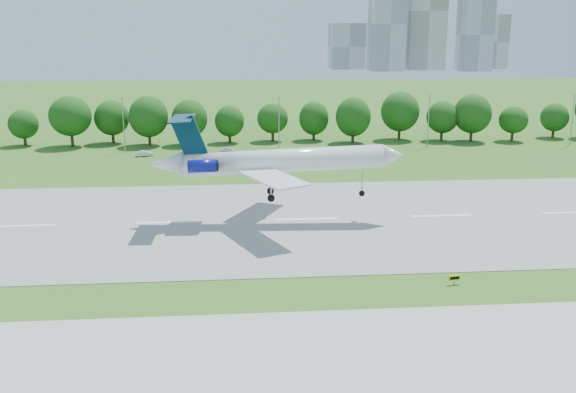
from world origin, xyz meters
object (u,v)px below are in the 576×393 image
object	(u,v)px
taxi_sign_left	(455,278)
service_vehicle_a	(144,153)
airliner	(271,160)
service_vehicle_b	(228,150)

from	to	relation	value
taxi_sign_left	service_vehicle_a	xyz separation A→B (m)	(-43.04, 77.19, -0.14)
airliner	service_vehicle_a	distance (m)	57.56
airliner	taxi_sign_left	distance (m)	32.70
service_vehicle_b	service_vehicle_a	bearing A→B (deg)	95.16
taxi_sign_left	service_vehicle_a	distance (m)	88.38
airliner	taxi_sign_left	bearing A→B (deg)	-52.84
airliner	service_vehicle_a	bearing A→B (deg)	117.83
airliner	taxi_sign_left	world-z (taller)	airliner
taxi_sign_left	airliner	bearing A→B (deg)	114.77
airliner	service_vehicle_a	world-z (taller)	airliner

